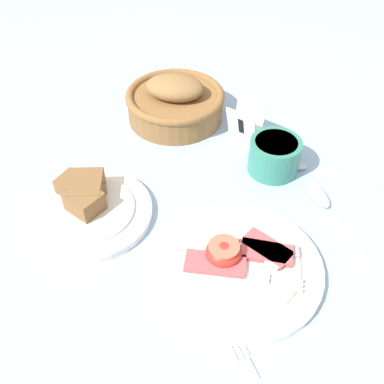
% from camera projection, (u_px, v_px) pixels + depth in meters
% --- Properties ---
extents(ground_plane, '(3.00, 3.00, 0.00)m').
position_uv_depth(ground_plane, '(164.00, 254.00, 0.67)').
color(ground_plane, '#93B2DB').
extents(breakfast_plate, '(0.24, 0.24, 0.04)m').
position_uv_depth(breakfast_plate, '(239.00, 264.00, 0.64)').
color(breakfast_plate, silver).
rests_on(breakfast_plate, ground_plane).
extents(bread_plate, '(0.20, 0.20, 0.05)m').
position_uv_depth(bread_plate, '(88.00, 206.00, 0.72)').
color(bread_plate, silver).
rests_on(bread_plate, ground_plane).
extents(sugar_cup, '(0.09, 0.09, 0.06)m').
position_uv_depth(sugar_cup, '(274.00, 155.00, 0.78)').
color(sugar_cup, '#337F6B').
rests_on(sugar_cup, ground_plane).
extents(bread_basket, '(0.20, 0.20, 0.09)m').
position_uv_depth(bread_basket, '(175.00, 102.00, 0.89)').
color(bread_basket, brown).
rests_on(bread_basket, ground_plane).
extents(number_card, '(0.07, 0.05, 0.07)m').
position_uv_depth(number_card, '(245.00, 124.00, 0.83)').
color(number_card, white).
rests_on(number_card, ground_plane).
extents(teaspoon_by_saucer, '(0.19, 0.05, 0.01)m').
position_uv_depth(teaspoon_by_saucer, '(303.00, 167.00, 0.80)').
color(teaspoon_by_saucer, silver).
rests_on(teaspoon_by_saucer, ground_plane).
extents(teaspoon_near_cup, '(0.15, 0.15, 0.01)m').
position_uv_depth(teaspoon_near_cup, '(325.00, 205.00, 0.73)').
color(teaspoon_near_cup, silver).
rests_on(teaspoon_near_cup, ground_plane).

